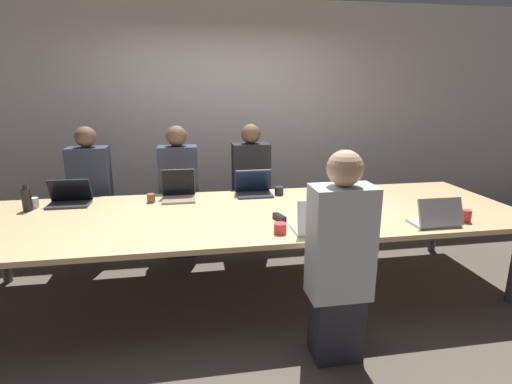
{
  "coord_description": "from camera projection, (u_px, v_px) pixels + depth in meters",
  "views": [
    {
      "loc": [
        -0.47,
        -3.22,
        1.78
      ],
      "look_at": [
        0.11,
        0.1,
        0.9
      ],
      "focal_mm": 28.0,
      "sensor_mm": 36.0,
      "label": 1
    }
  ],
  "objects": [
    {
      "name": "ground_plane",
      "position": [
        246.0,
        291.0,
        3.6
      ],
      "size": [
        24.0,
        24.0,
        0.0
      ],
      "primitive_type": "plane",
      "color": "brown"
    },
    {
      "name": "curtain_wall",
      "position": [
        224.0,
        119.0,
        4.98
      ],
      "size": [
        12.0,
        0.06,
        2.8
      ],
      "color": "#BCB7B2",
      "rests_on": "ground_plane"
    },
    {
      "name": "conference_table",
      "position": [
        246.0,
        217.0,
        3.42
      ],
      "size": [
        4.75,
        1.5,
        0.75
      ],
      "color": "#D6B77F",
      "rests_on": "ground_plane"
    },
    {
      "name": "laptop_far_midleft",
      "position": [
        179.0,
        191.0,
        3.81
      ],
      "size": [
        0.31,
        0.27,
        0.28
      ],
      "color": "gray",
      "rests_on": "conference_table"
    },
    {
      "name": "person_far_midleft",
      "position": [
        179.0,
        194.0,
        4.23
      ],
      "size": [
        0.4,
        0.24,
        1.41
      ],
      "color": "#2D2D38",
      "rests_on": "ground_plane"
    },
    {
      "name": "cup_far_midleft",
      "position": [
        151.0,
        198.0,
        3.7
      ],
      "size": [
        0.07,
        0.07,
        0.08
      ],
      "color": "brown",
      "rests_on": "conference_table"
    },
    {
      "name": "laptop_far_center",
      "position": [
        254.0,
        188.0,
        3.95
      ],
      "size": [
        0.35,
        0.26,
        0.25
      ],
      "color": "#333338",
      "rests_on": "conference_table"
    },
    {
      "name": "person_far_center",
      "position": [
        251.0,
        190.0,
        4.42
      ],
      "size": [
        0.4,
        0.24,
        1.4
      ],
      "color": "#2D2D38",
      "rests_on": "ground_plane"
    },
    {
      "name": "cup_far_center",
      "position": [
        279.0,
        191.0,
        3.96
      ],
      "size": [
        0.09,
        0.09,
        0.08
      ],
      "color": "#232328",
      "rests_on": "conference_table"
    },
    {
      "name": "laptop_near_midright",
      "position": [
        319.0,
        223.0,
        2.92
      ],
      "size": [
        0.36,
        0.26,
        0.26
      ],
      "rotation": [
        0.0,
        0.0,
        3.14
      ],
      "color": "silver",
      "rests_on": "conference_table"
    },
    {
      "name": "person_near_midright",
      "position": [
        340.0,
        261.0,
        2.57
      ],
      "size": [
        0.4,
        0.24,
        1.42
      ],
      "rotation": [
        0.0,
        0.0,
        3.14
      ],
      "color": "#2D2D38",
      "rests_on": "ground_plane"
    },
    {
      "name": "cup_near_midright",
      "position": [
        280.0,
        228.0,
        2.92
      ],
      "size": [
        0.09,
        0.09,
        0.08
      ],
      "color": "red",
      "rests_on": "conference_table"
    },
    {
      "name": "laptop_far_left",
      "position": [
        70.0,
        197.0,
        3.62
      ],
      "size": [
        0.37,
        0.24,
        0.23
      ],
      "color": "#333338",
      "rests_on": "conference_table"
    },
    {
      "name": "person_far_left",
      "position": [
        92.0,
        196.0,
        4.16
      ],
      "size": [
        0.4,
        0.24,
        1.41
      ],
      "color": "#2D2D38",
      "rests_on": "ground_plane"
    },
    {
      "name": "cup_far_left",
      "position": [
        34.0,
        203.0,
        3.53
      ],
      "size": [
        0.07,
        0.07,
        0.09
      ],
      "color": "white",
      "rests_on": "conference_table"
    },
    {
      "name": "bottle_far_left",
      "position": [
        27.0,
        199.0,
        3.43
      ],
      "size": [
        0.08,
        0.08,
        0.24
      ],
      "color": "black",
      "rests_on": "conference_table"
    },
    {
      "name": "laptop_near_right",
      "position": [
        437.0,
        218.0,
        3.07
      ],
      "size": [
        0.36,
        0.23,
        0.23
      ],
      "rotation": [
        0.0,
        0.0,
        3.14
      ],
      "color": "#B7B7BC",
      "rests_on": "conference_table"
    },
    {
      "name": "cup_near_right",
      "position": [
        466.0,
        216.0,
        3.16
      ],
      "size": [
        0.07,
        0.07,
        0.1
      ],
      "color": "red",
      "rests_on": "conference_table"
    },
    {
      "name": "stapler",
      "position": [
        279.0,
        218.0,
        3.2
      ],
      "size": [
        0.09,
        0.16,
        0.05
      ],
      "rotation": [
        0.0,
        0.0,
        0.3
      ],
      "color": "black",
      "rests_on": "conference_table"
    }
  ]
}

